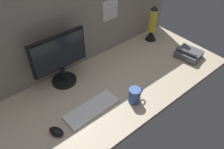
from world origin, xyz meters
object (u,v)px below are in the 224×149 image
object	(u,v)px
mouse	(56,131)
desk_phone	(189,54)
mug_ceramic_blue	(135,95)
keyboard	(92,109)
lava_lamp	(152,26)
monitor	(60,58)

from	to	relation	value
mouse	desk_phone	size ratio (longest dim) A/B	0.45
desk_phone	mug_ceramic_blue	bearing A→B (deg)	-174.49
keyboard	mouse	xyz separation A→B (cm)	(-26.51, -1.06, 0.70)
mug_ceramic_blue	lava_lamp	xyz separation A→B (cm)	(65.22, 45.57, 8.33)
mug_ceramic_blue	lava_lamp	size ratio (longest dim) A/B	0.36
keyboard	monitor	bearing A→B (deg)	87.23
monitor	mouse	world-z (taller)	monitor
monitor	mug_ceramic_blue	size ratio (longest dim) A/B	3.47
keyboard	mug_ceramic_blue	bearing A→B (deg)	-25.91
mouse	lava_lamp	xyz separation A→B (cm)	(118.52, 34.52, 12.04)
monitor	mouse	distance (cm)	49.80
monitor	desk_phone	xyz separation A→B (cm)	(94.93, -41.23, -18.05)
mouse	mug_ceramic_blue	bearing A→B (deg)	-33.92
monitor	keyboard	size ratio (longest dim) A/B	1.10
keyboard	mug_ceramic_blue	xyz separation A→B (cm)	(26.79, -12.11, 4.42)
monitor	mug_ceramic_blue	bearing A→B (deg)	-61.45
monitor	mouse	xyz separation A→B (cm)	(-27.25, -36.83, -19.54)
monitor	mouse	size ratio (longest dim) A/B	4.23
keyboard	mug_ceramic_blue	world-z (taller)	mug_ceramic_blue
monitor	mouse	bearing A→B (deg)	-126.50
mouse	desk_phone	world-z (taller)	desk_phone
mug_ceramic_blue	desk_phone	bearing A→B (deg)	5.51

